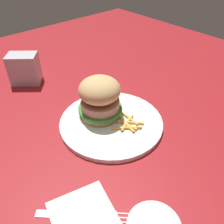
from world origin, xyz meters
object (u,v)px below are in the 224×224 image
(fries_pile, at_px, (128,123))
(napkin, at_px, (83,216))
(plate, at_px, (112,123))
(fork, at_px, (84,215))
(sandwich, at_px, (100,97))
(napkin_dispenser, at_px, (24,69))

(fries_pile, xyz_separation_m, napkin, (-0.22, -0.12, -0.01))
(plate, xyz_separation_m, napkin, (-0.20, -0.15, -0.01))
(plate, relative_size, fork, 1.97)
(sandwich, distance_m, fork, 0.28)
(sandwich, xyz_separation_m, napkin_dispenser, (-0.06, 0.31, -0.02))
(plate, bearing_deg, sandwich, 94.75)
(napkin_dispenser, bearing_deg, napkin, 115.08)
(napkin, xyz_separation_m, fork, (0.00, -0.00, 0.00))
(napkin, bearing_deg, sandwich, 44.08)
(plate, height_order, fork, plate)
(napkin, relative_size, napkin_dispenser, 1.14)
(fork, bearing_deg, plate, 36.97)
(fork, distance_m, napkin_dispenser, 0.52)
(fries_pile, bearing_deg, napkin_dispenser, 102.75)
(sandwich, xyz_separation_m, napkin, (-0.20, -0.19, -0.07))
(fries_pile, bearing_deg, plate, 120.79)
(napkin, distance_m, napkin_dispenser, 0.52)
(plate, xyz_separation_m, fries_pile, (0.02, -0.04, 0.01))
(fork, height_order, napkin_dispenser, napkin_dispenser)
(sandwich, bearing_deg, napkin, -135.92)
(napkin_dispenser, bearing_deg, sandwich, 141.93)
(fries_pile, bearing_deg, fork, -152.42)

